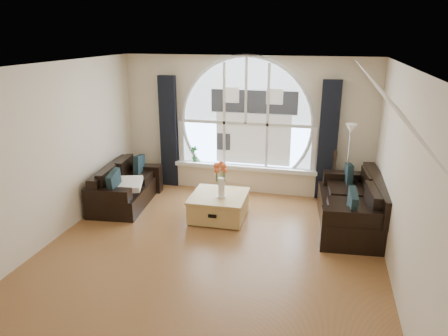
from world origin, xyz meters
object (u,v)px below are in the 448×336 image
floor_lamp (347,168)px  potted_plant (194,154)px  sofa_right (352,204)px  coffee_chest (219,205)px  vase_flowers (221,176)px  sofa_left (126,184)px  guitar (333,176)px

floor_lamp → potted_plant: 3.07m
floor_lamp → sofa_right: bearing=-83.4°
sofa_right → floor_lamp: (-0.08, 0.73, 0.40)m
coffee_chest → potted_plant: 1.71m
floor_lamp → coffee_chest: bearing=-156.8°
sofa_right → vase_flowers: size_ratio=2.77×
sofa_left → guitar: bearing=8.7°
sofa_left → potted_plant: potted_plant is taller
sofa_left → potted_plant: size_ratio=4.88×
vase_flowers → guitar: bearing=34.3°
sofa_left → potted_plant: (0.97, 1.20, 0.32)m
potted_plant → sofa_right: bearing=-21.0°
sofa_left → coffee_chest: sofa_left is taller
guitar → floor_lamp: bearing=-33.7°
sofa_right → floor_lamp: floor_lamp is taller
sofa_left → coffee_chest: bearing=-11.7°
coffee_chest → vase_flowers: 0.59m
sofa_right → vase_flowers: vase_flowers is taller
sofa_right → potted_plant: 3.35m
vase_flowers → guitar: 2.27m
guitar → vase_flowers: bearing=-129.9°
sofa_left → vase_flowers: size_ratio=2.32×
floor_lamp → guitar: size_ratio=1.51×
guitar → potted_plant: bearing=-168.4°
sofa_right → coffee_chest: (-2.23, -0.19, -0.17)m
vase_flowers → coffee_chest: bearing=127.6°
floor_lamp → potted_plant: floor_lamp is taller
guitar → sofa_right: bearing=-57.1°
sofa_right → vase_flowers: bearing=-177.6°
coffee_chest → floor_lamp: floor_lamp is taller
coffee_chest → vase_flowers: (0.07, -0.09, 0.58)m
sofa_right → vase_flowers: (-2.16, -0.28, 0.42)m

